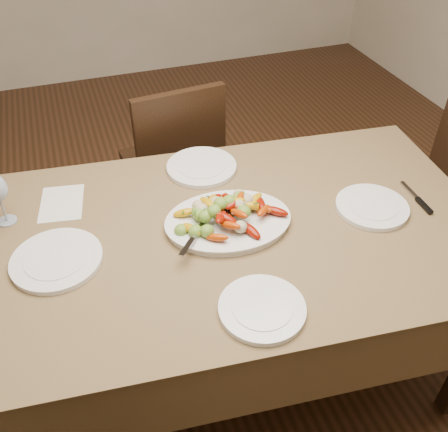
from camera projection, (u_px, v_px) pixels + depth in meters
name	position (u px, v px, depth m)	size (l,w,h in m)	color
floor	(195.00, 345.00, 2.24)	(6.00, 6.00, 0.00)	#3A2111
dining_table	(224.00, 303.00, 1.94)	(1.84, 1.04, 0.76)	brown
chair_far	(170.00, 164.00, 2.52)	(0.42, 0.42, 0.95)	black
serving_platter	(228.00, 223.00, 1.71)	(0.42, 0.31, 0.02)	white
roasted_vegetables	(228.00, 210.00, 1.68)	(0.35, 0.24, 0.09)	#760E02
serving_spoon	(212.00, 224.00, 1.65)	(0.28, 0.06, 0.03)	#9EA0A8
plate_left	(57.00, 260.00, 1.58)	(0.29, 0.29, 0.02)	white
plate_right	(372.00, 207.00, 1.78)	(0.26, 0.26, 0.02)	white
plate_far	(202.00, 167.00, 1.98)	(0.28, 0.28, 0.02)	white
plate_near	(262.00, 309.00, 1.42)	(0.25, 0.25, 0.02)	white
menu_card	(62.00, 203.00, 1.81)	(0.15, 0.21, 0.00)	silver
table_knife	(417.00, 199.00, 1.82)	(0.02, 0.20, 0.01)	#9EA0A8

